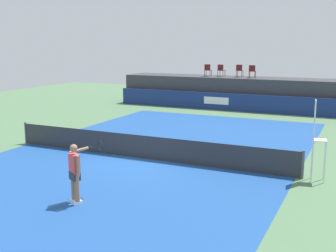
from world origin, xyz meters
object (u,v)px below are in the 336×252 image
Objects in this scene: spectator_chair_center at (240,70)px; tennis_player at (76,171)px; umpire_chair at (317,135)px; net_post_near at (26,133)px; spectator_chair_right at (252,71)px; net_post_far at (303,165)px; spectator_chair_far_left at (208,70)px; spectator_chair_left at (221,70)px.

tennis_player is at bearing -87.29° from spectator_chair_center.
umpire_chair is (7.02, -15.54, -1.11)m from spectator_chair_center.
umpire_chair is 1.56× the size of tennis_player.
net_post_near is 0.56× the size of tennis_player.
spectator_chair_center is at bearing 158.60° from spectator_chair_right.
spectator_chair_center is 1.11m from spectator_chair_right.
tennis_player reaches higher than net_post_far.
spectator_chair_left is at bearing 5.00° from spectator_chair_far_left.
net_post_near is (-12.79, 0.02, -1.09)m from umpire_chair.
spectator_chair_left is at bearing -161.27° from spectator_chair_center.
umpire_chair is 12.83m from net_post_near.
spectator_chair_far_left is 0.89× the size of net_post_far.
net_post_far is 0.56× the size of tennis_player.
umpire_chair is at bearing -68.44° from spectator_chair_right.
spectator_chair_left is 1.00× the size of spectator_chair_right.
net_post_far is (12.40, 0.00, 0.00)m from net_post_near.
spectator_chair_far_left and spectator_chair_right have the same top height.
tennis_player is at bearing -139.69° from umpire_chair.
umpire_chair is at bearing 40.31° from tennis_player.
spectator_chair_center is at bearing 114.30° from umpire_chair.
spectator_chair_right is 0.89× the size of net_post_near.
umpire_chair is at bearing -65.70° from spectator_chair_center.
net_post_near is at bearing 142.73° from tennis_player.
spectator_chair_right is (3.28, 0.11, 0.00)m from spectator_chair_far_left.
spectator_chair_center is at bearing 12.84° from spectator_chair_far_left.
spectator_chair_left is at bearing 96.30° from tennis_player.
spectator_chair_far_left and spectator_chair_center have the same top height.
spectator_chair_right is at bearing 0.48° from spectator_chair_left.
spectator_chair_far_left reaches higher than umpire_chair.
spectator_chair_center is 0.50× the size of tennis_player.
spectator_chair_right is 16.31m from umpire_chair.
net_post_near is at bearing -114.25° from spectator_chair_right.
spectator_chair_left reaches higher than umpire_chair.
spectator_chair_left is 0.50× the size of tennis_player.
spectator_chair_right is 20.33m from tennis_player.
spectator_chair_far_left is at bearing -175.00° from spectator_chair_left.
spectator_chair_center is at bearing 18.73° from spectator_chair_left.
spectator_chair_far_left reaches higher than net_post_near.
spectator_chair_left is 15.91m from net_post_near.
spectator_chair_center is 1.00× the size of spectator_chair_right.
net_post_near is 1.00× the size of net_post_far.
spectator_chair_center is 0.32× the size of umpire_chair.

